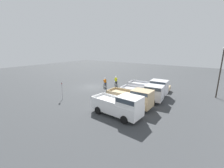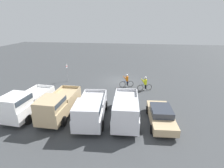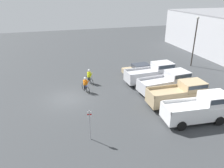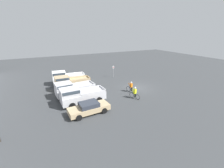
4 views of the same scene
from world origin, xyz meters
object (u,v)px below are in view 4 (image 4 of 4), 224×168
at_px(sedan_0, 89,108).
at_px(cyclist_0, 131,87).
at_px(pickup_truck_0, 80,95).
at_px(pickup_truck_3, 66,77).
at_px(fire_lane_sign, 113,70).
at_px(cyclist_1, 135,93).
at_px(pickup_truck_2, 70,82).
at_px(pickup_truck_1, 72,89).

xyz_separation_m(sedan_0, cyclist_0, (3.16, -7.63, 0.16)).
relative_size(pickup_truck_0, cyclist_0, 3.30).
bearing_deg(pickup_truck_3, fire_lane_sign, -90.58).
xyz_separation_m(sedan_0, cyclist_1, (0.99, -6.81, 0.19)).
bearing_deg(pickup_truck_2, cyclist_1, -136.39).
relative_size(sedan_0, pickup_truck_0, 0.83).
xyz_separation_m(sedan_0, pickup_truck_3, (11.23, 0.36, 0.50)).
height_order(pickup_truck_2, pickup_truck_3, pickup_truck_3).
bearing_deg(cyclist_1, cyclist_0, -20.74).
bearing_deg(pickup_truck_2, pickup_truck_0, 179.69).
height_order(sedan_0, pickup_truck_3, pickup_truck_3).
bearing_deg(pickup_truck_3, sedan_0, -178.16).
height_order(pickup_truck_0, pickup_truck_1, pickup_truck_0).
xyz_separation_m(pickup_truck_3, fire_lane_sign, (-0.09, -9.07, 0.27)).
bearing_deg(fire_lane_sign, sedan_0, 141.98).
bearing_deg(pickup_truck_1, sedan_0, -173.85).
xyz_separation_m(pickup_truck_3, cyclist_1, (-10.24, -7.18, -0.31)).
height_order(pickup_truck_0, cyclist_1, pickup_truck_0).
distance_m(cyclist_1, fire_lane_sign, 10.34).
height_order(pickup_truck_1, cyclist_0, pickup_truck_1).
bearing_deg(pickup_truck_0, fire_lane_sign, -47.09).
relative_size(sedan_0, pickup_truck_2, 0.87).
bearing_deg(cyclist_0, pickup_truck_2, 56.34).
height_order(pickup_truck_3, cyclist_1, pickup_truck_3).
height_order(pickup_truck_0, pickup_truck_3, pickup_truck_3).
bearing_deg(pickup_truck_1, fire_lane_sign, -59.06).
bearing_deg(cyclist_1, fire_lane_sign, -10.59).
bearing_deg(cyclist_0, pickup_truck_3, 44.71).
xyz_separation_m(pickup_truck_0, cyclist_1, (-1.79, -7.10, -0.30)).
xyz_separation_m(cyclist_0, cyclist_1, (-2.17, 0.82, 0.03)).
xyz_separation_m(pickup_truck_0, pickup_truck_2, (5.63, -0.03, -0.01)).
xyz_separation_m(pickup_truck_2, fire_lane_sign, (2.73, -8.97, 0.29)).
bearing_deg(cyclist_1, pickup_truck_0, 75.85).
xyz_separation_m(sedan_0, fire_lane_sign, (11.14, -8.71, 0.76)).
relative_size(pickup_truck_1, cyclist_1, 3.24).
bearing_deg(cyclist_0, pickup_truck_0, 92.72).
relative_size(cyclist_1, fire_lane_sign, 0.71).
xyz_separation_m(pickup_truck_1, cyclist_0, (-2.40, -8.23, -0.27)).
relative_size(pickup_truck_0, pickup_truck_1, 1.02).
bearing_deg(fire_lane_sign, cyclist_1, 169.41).
distance_m(cyclist_0, cyclist_1, 2.32).
height_order(pickup_truck_1, cyclist_1, pickup_truck_1).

